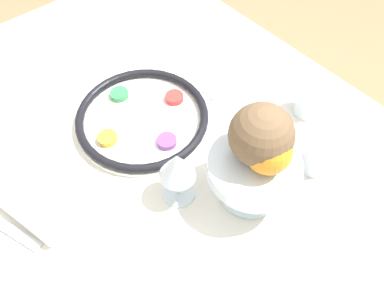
% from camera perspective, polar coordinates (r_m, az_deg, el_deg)
% --- Properties ---
extents(ground_plane, '(8.00, 8.00, 0.00)m').
position_cam_1_polar(ground_plane, '(1.53, -2.98, -17.65)').
color(ground_plane, '#99704C').
extents(dining_table, '(1.35, 1.01, 0.76)m').
position_cam_1_polar(dining_table, '(1.18, -3.77, -11.77)').
color(dining_table, silver).
rests_on(dining_table, ground_plane).
extents(seder_plate, '(0.31, 0.31, 0.03)m').
position_cam_1_polar(seder_plate, '(0.89, -7.56, 4.02)').
color(seder_plate, white).
rests_on(seder_plate, dining_table).
extents(wine_glass, '(0.07, 0.07, 0.14)m').
position_cam_1_polar(wine_glass, '(0.70, -2.27, -3.60)').
color(wine_glass, silver).
rests_on(wine_glass, dining_table).
extents(fruit_stand, '(0.18, 0.18, 0.11)m').
position_cam_1_polar(fruit_stand, '(0.73, 9.30, -4.10)').
color(fruit_stand, silver).
rests_on(fruit_stand, dining_table).
extents(orange_fruit, '(0.09, 0.09, 0.09)m').
position_cam_1_polar(orange_fruit, '(0.67, 11.55, -1.08)').
color(orange_fruit, orange).
rests_on(orange_fruit, fruit_stand).
extents(coconut, '(0.12, 0.12, 0.12)m').
position_cam_1_polar(coconut, '(0.67, 10.50, 1.36)').
color(coconut, brown).
rests_on(coconut, fruit_stand).
extents(napkin_roll, '(0.16, 0.08, 0.04)m').
position_cam_1_polar(napkin_roll, '(0.81, -23.66, -9.76)').
color(napkin_roll, white).
rests_on(napkin_roll, dining_table).
extents(cup_mid, '(0.07, 0.07, 0.08)m').
position_cam_1_polar(cup_mid, '(0.93, 17.56, 6.40)').
color(cup_mid, silver).
rests_on(cup_mid, dining_table).
extents(cup_far, '(0.07, 0.07, 0.08)m').
position_cam_1_polar(cup_far, '(0.83, 18.60, -1.66)').
color(cup_far, silver).
rests_on(cup_far, dining_table).
extents(fork_left, '(0.05, 0.16, 0.01)m').
position_cam_1_polar(fork_left, '(1.00, 4.68, 10.40)').
color(fork_left, silver).
rests_on(fork_left, dining_table).
extents(fork_right, '(0.04, 0.16, 0.01)m').
position_cam_1_polar(fork_right, '(0.99, 5.88, 9.47)').
color(fork_right, silver).
rests_on(fork_right, dining_table).
extents(spoon, '(0.14, 0.07, 0.01)m').
position_cam_1_polar(spoon, '(0.83, -25.84, -11.79)').
color(spoon, silver).
rests_on(spoon, dining_table).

